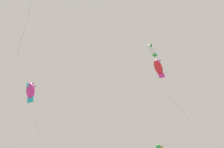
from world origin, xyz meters
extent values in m
ellipsoid|color=red|center=(3.51, 0.11, 29.30)|extent=(1.35, 1.19, 2.01)
cube|color=#DB2D93|center=(3.59, 0.59, 29.53)|extent=(0.31, 0.68, 0.42)
cube|color=#DB2D93|center=(3.34, -0.35, 29.53)|extent=(0.31, 0.68, 0.42)
cube|color=#DB2D93|center=(3.73, 0.05, 28.21)|extent=(0.69, 0.24, 0.70)
sphere|color=black|center=(3.80, 0.30, 29.97)|extent=(0.21, 0.19, 0.17)
sphere|color=black|center=(3.67, -0.19, 29.97)|extent=(0.21, 0.19, 0.17)
cylinder|color=#47474C|center=(5.07, 0.64, 25.34)|extent=(1.21, 2.63, 5.42)
cylinder|color=#47474C|center=(-8.87, -8.15, 23.63)|extent=(0.51, 2.62, 7.17)
ellipsoid|color=white|center=(4.53, 3.57, 35.16)|extent=(1.45, 1.10, 1.83)
cube|color=green|center=(4.55, 4.01, 35.35)|extent=(0.32, 0.63, 0.36)
cube|color=green|center=(4.36, 3.16, 35.35)|extent=(0.32, 0.63, 0.36)
cube|color=green|center=(4.90, 3.48, 34.24)|extent=(0.68, 0.21, 0.69)
sphere|color=black|center=(4.67, 3.77, 35.78)|extent=(0.20, 0.17, 0.17)
sphere|color=black|center=(4.57, 3.33, 35.78)|extent=(0.20, 0.17, 0.17)
cylinder|color=#47474C|center=(6.76, 3.64, 30.88)|extent=(0.35, 3.61, 6.46)
cube|color=orange|center=(6.56, 8.42, 24.19)|extent=(0.22, 0.65, 0.40)
sphere|color=black|center=(6.72, 9.15, 24.62)|extent=(0.18, 0.16, 0.17)
sphere|color=black|center=(6.78, 8.67, 24.62)|extent=(0.18, 0.16, 0.17)
ellipsoid|color=#DB2D93|center=(-9.15, 5.68, 28.00)|extent=(1.56, 1.46, 2.22)
cube|color=#1EB2C6|center=(-8.96, 6.19, 28.25)|extent=(0.44, 0.73, 0.47)
cube|color=#1EB2C6|center=(-9.42, 5.22, 28.25)|extent=(0.44, 0.73, 0.47)
cube|color=#1EB2C6|center=(-8.94, 5.59, 26.79)|extent=(0.72, 0.39, 0.76)
sphere|color=black|center=(-8.79, 5.83, 28.74)|extent=(0.24, 0.23, 0.19)
sphere|color=black|center=(-9.03, 5.32, 28.74)|extent=(0.24, 0.23, 0.19)
cylinder|color=#47474C|center=(-7.92, 6.23, 24.41)|extent=(1.33, 2.00, 4.41)
camera|label=1|loc=(-6.50, -20.54, 10.71)|focal=44.95mm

